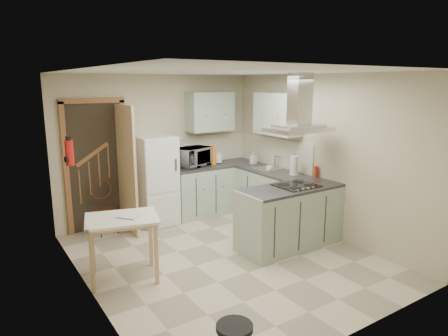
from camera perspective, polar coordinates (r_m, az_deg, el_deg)
floor at (r=5.64m, az=0.12°, el=-12.65°), size 4.20×4.20×0.00m
ceiling at (r=5.13m, az=0.13°, el=13.64°), size 4.20×4.20×0.00m
back_wall at (r=7.06m, az=-9.31°, el=2.88°), size 3.60×0.00×3.60m
left_wall at (r=4.54m, az=-19.24°, el=-2.79°), size 0.00×4.20×4.20m
right_wall at (r=6.40m, az=13.72°, el=1.74°), size 0.00×4.20×4.20m
doorway at (r=6.71m, az=-17.75°, el=0.23°), size 1.10×0.12×2.10m
fridge at (r=6.81m, az=-9.67°, el=-1.77°), size 0.60×0.60×1.50m
counter_back at (r=7.26m, az=-3.36°, el=-3.19°), size 1.08×0.60×0.90m
counter_right at (r=7.18m, az=5.18°, el=-3.40°), size 0.60×1.95×0.90m
splashback at (r=7.50m, az=-2.54°, el=2.79°), size 1.68×0.02×0.50m
wall_cabinet_back at (r=7.28m, az=-2.00°, el=8.06°), size 0.85×0.35×0.70m
wall_cabinet_right at (r=6.81m, az=7.69°, el=7.68°), size 0.35×0.90×0.70m
peninsula at (r=5.94m, az=9.44°, el=-6.86°), size 1.55×0.65×0.90m
hob at (r=5.87m, az=10.31°, el=-2.46°), size 0.58×0.50×0.01m
extractor_hood at (r=5.73m, az=10.62°, el=5.45°), size 0.90×0.55×0.10m
sink at (r=6.94m, az=6.15°, el=-0.10°), size 0.45×0.40×0.01m
fire_extinguisher at (r=5.36m, az=-21.20°, el=2.01°), size 0.10×0.10×0.32m
drop_leaf_table at (r=5.09m, az=-14.18°, el=-11.05°), size 0.98×0.83×0.79m
bentwood_chair at (r=6.63m, az=-16.62°, el=-5.72°), size 0.38×0.38×0.78m
microwave at (r=7.12m, az=-4.45°, el=1.60°), size 0.71×0.59×0.34m
kettle at (r=7.37m, az=-0.81°, el=1.48°), size 0.18×0.18×0.21m
cereal_box at (r=7.28m, az=-2.04°, el=1.84°), size 0.16×0.24×0.33m
soap_bottle at (r=7.34m, az=4.21°, el=1.43°), size 0.12×0.12×0.21m
paper_towel at (r=6.51m, az=9.98°, el=0.37°), size 0.16×0.16×0.32m
cup at (r=6.77m, az=6.52°, el=-0.06°), size 0.12×0.12×0.09m
red_bottle at (r=6.44m, az=13.02°, el=-0.53°), size 0.08×0.08×0.18m
book at (r=4.85m, az=-14.07°, el=-6.51°), size 0.29×0.30×0.11m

